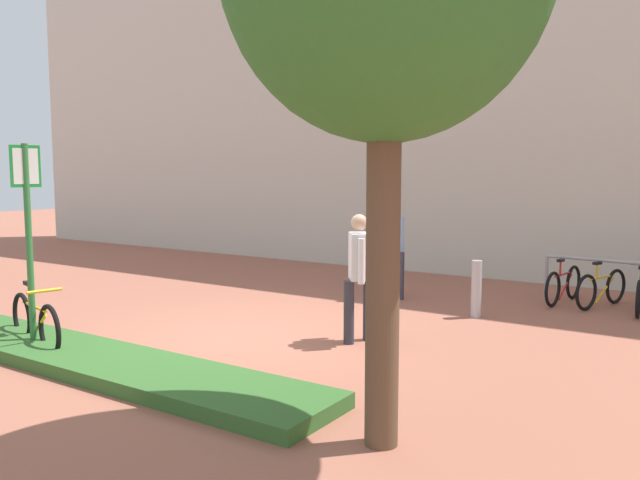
% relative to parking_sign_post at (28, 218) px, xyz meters
% --- Properties ---
extents(ground_plane, '(60.00, 60.00, 0.00)m').
position_rel_parking_sign_post_xyz_m(ground_plane, '(1.72, 1.99, -1.71)').
color(ground_plane, '#9E5B47').
extents(building_facade, '(28.00, 1.20, 10.00)m').
position_rel_parking_sign_post_xyz_m(building_facade, '(1.72, 9.25, 3.29)').
color(building_facade, beige).
rests_on(building_facade, ground).
extents(planter_strip, '(7.00, 1.10, 0.16)m').
position_rel_parking_sign_post_xyz_m(planter_strip, '(0.92, 0.00, -1.63)').
color(planter_strip, '#336028').
rests_on(planter_strip, ground).
extents(parking_sign_post, '(0.11, 0.36, 2.62)m').
position_rel_parking_sign_post_xyz_m(parking_sign_post, '(0.00, 0.00, 0.00)').
color(parking_sign_post, '#2D7238').
rests_on(parking_sign_post, ground).
extents(bike_at_sign, '(1.64, 0.54, 0.86)m').
position_rel_parking_sign_post_xyz_m(bike_at_sign, '(-0.08, 0.08, -1.36)').
color(bike_at_sign, black).
rests_on(bike_at_sign, ground).
extents(bollard_steel, '(0.16, 0.16, 0.90)m').
position_rel_parking_sign_post_xyz_m(bollard_steel, '(4.03, 4.96, -1.26)').
color(bollard_steel, '#ADADB2').
rests_on(bollard_steel, ground).
extents(person_casual_tan, '(0.43, 0.51, 1.72)m').
position_rel_parking_sign_post_xyz_m(person_casual_tan, '(3.23, 2.67, -0.72)').
color(person_casual_tan, '#2D2D38').
rests_on(person_casual_tan, ground).
extents(person_shirt_white, '(0.53, 0.57, 1.72)m').
position_rel_parking_sign_post_xyz_m(person_shirt_white, '(2.21, 5.57, -0.72)').
color(person_shirt_white, '#383342').
rests_on(person_shirt_white, ground).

